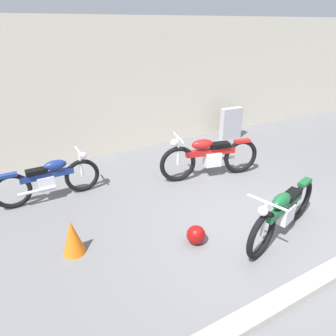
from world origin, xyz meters
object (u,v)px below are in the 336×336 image
stone_marker (231,123)px  traffic_cone (73,237)px  motorcycle_green (283,212)px  motorcycle_blue (49,179)px  helmet (196,235)px  motorcycle_red (209,156)px

stone_marker → traffic_cone: bearing=-152.3°
motorcycle_green → motorcycle_blue: 4.11m
helmet → stone_marker: bearing=44.2°
traffic_cone → motorcycle_red: motorcycle_red is taller
stone_marker → motorcycle_blue: bearing=-169.2°
traffic_cone → motorcycle_blue: (0.00, 1.73, 0.14)m
motorcycle_green → helmet: bearing=-37.8°
helmet → traffic_cone: 1.80m
motorcycle_blue → stone_marker: bearing=10.8°
helmet → traffic_cone: (-1.66, 0.69, 0.13)m
helmet → traffic_cone: size_ratio=0.53×
stone_marker → motorcycle_blue: stone_marker is taller
motorcycle_red → stone_marker: bearing=-126.3°
traffic_cone → motorcycle_blue: size_ratio=0.29×
traffic_cone → motorcycle_blue: 1.73m
motorcycle_green → motorcycle_red: bearing=-112.2°
motorcycle_blue → motorcycle_red: size_ratio=0.88×
motorcycle_blue → motorcycle_red: bearing=-12.7°
motorcycle_green → motorcycle_blue: (-2.91, 2.91, -0.02)m
motorcycle_blue → helmet: bearing=-55.4°
motorcycle_green → motorcycle_red: motorcycle_red is taller
motorcycle_red → motorcycle_green: bearing=97.4°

